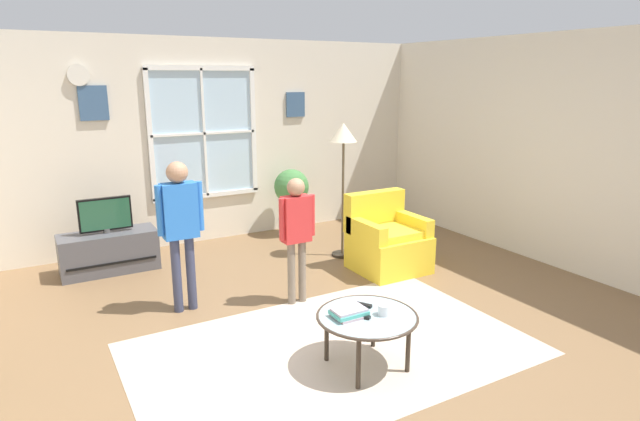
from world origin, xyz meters
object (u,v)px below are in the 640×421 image
Objects in this scene: person_blue_shirt at (180,219)px; floor_lamp at (343,146)px; remote_near_cup at (361,316)px; potted_plant_by_window at (292,196)px; coffee_table at (367,318)px; cup at (384,310)px; person_red_shirt at (296,226)px; tv_stand at (109,252)px; television at (105,215)px; remote_near_books at (363,305)px; armchair at (387,242)px; book_stack at (349,313)px.

person_blue_shirt is 0.87× the size of floor_lamp.
remote_near_cup is 0.09× the size of floor_lamp.
coffee_table is at bearing -107.64° from potted_plant_by_window.
cup is 0.07× the size of person_red_shirt.
remote_near_cup is at bearing -119.08° from floor_lamp.
tv_stand is at bearing 161.87° from floor_lamp.
television is at bearing 107.52° from person_blue_shirt.
tv_stand reaches higher than remote_near_books.
cup is 0.64× the size of remote_near_cup.
potted_plant_by_window reaches higher than television.
person_blue_shirt is (-1.03, 1.75, 0.43)m from cup.
armchair reaches higher than tv_stand.
tv_stand is 2.41m from person_red_shirt.
book_stack is 1.33m from person_red_shirt.
tv_stand is 3.54m from cup.
remote_near_books is (-1.34, -1.49, 0.11)m from armchair.
cup is at bearing -88.89° from person_red_shirt.
person_blue_shirt reaches higher than person_red_shirt.
coffee_table is at bearing -130.64° from armchair.
remote_near_books is (0.20, 0.10, -0.02)m from book_stack.
potted_plant_by_window is at bearing 74.34° from cup.
person_red_shirt is at bearing -51.37° from tv_stand.
person_red_shirt reaches higher than armchair.
coffee_table is 0.62× the size of person_red_shirt.
book_stack is at bearing -99.70° from person_red_shirt.
coffee_table is 8.63× the size of cup.
person_red_shirt is 1.34× the size of potted_plant_by_window.
person_red_shirt is at bearing -166.36° from armchair.
book_stack is 3.58m from potted_plant_by_window.
remote_near_books is 0.11× the size of person_red_shirt.
remote_near_books is 0.20m from remote_near_cup.
tv_stand is 3.35m from book_stack.
cup is (-1.30, -1.70, 0.14)m from armchair.
television is 3.45m from coffee_table.
television is at bearing -90.00° from tv_stand.
remote_near_books is at bearing -90.98° from person_red_shirt.
cup reaches higher than book_stack.
book_stack is (-0.13, 0.05, 0.06)m from coffee_table.
potted_plant_by_window is (1.22, 3.36, 0.09)m from book_stack.
tv_stand is 2.50m from potted_plant_by_window.
potted_plant_by_window reaches higher than book_stack.
armchair is 6.21× the size of remote_near_cup.
book_stack is at bearing -109.89° from potted_plant_by_window.
potted_plant_by_window is at bearing 40.56° from person_blue_shirt.
television is 0.73× the size of coffee_table.
television is 0.61× the size of potted_plant_by_window.
person_blue_shirt is at bearing 115.52° from book_stack.
television is 3.33m from remote_near_books.
coffee_table is at bearing -118.01° from floor_lamp.
armchair is at bearing 52.64° from cup.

